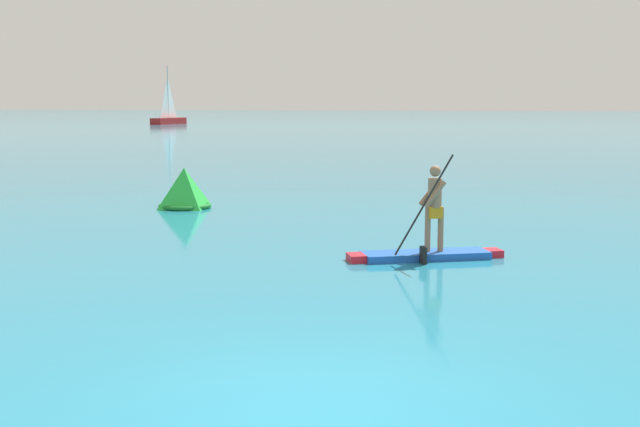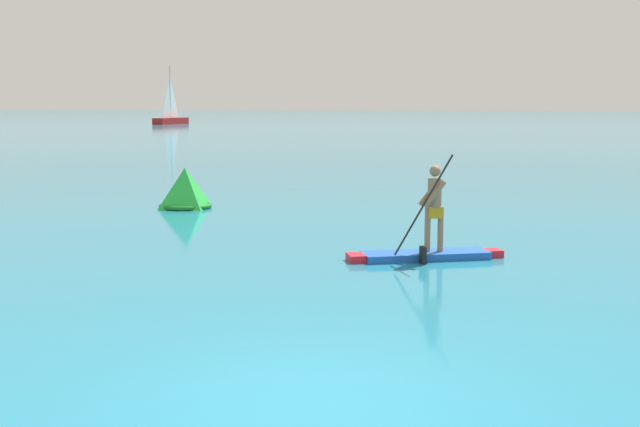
# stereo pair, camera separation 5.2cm
# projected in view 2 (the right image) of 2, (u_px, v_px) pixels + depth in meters

# --- Properties ---
(ground) EXTENTS (440.00, 440.00, 0.00)m
(ground) POSITION_uv_depth(u_px,v_px,m) (314.00, 398.00, 8.29)
(ground) COLOR teal
(paddleboarder_mid_center) EXTENTS (2.92, 1.56, 2.00)m
(paddleboarder_mid_center) POSITION_uv_depth(u_px,v_px,m) (427.00, 241.00, 15.50)
(paddleboarder_mid_center) COLOR blue
(paddleboarder_mid_center) RESTS_ON ground
(race_marker_buoy) EXTENTS (1.71, 1.71, 1.12)m
(race_marker_buoy) POSITION_uv_depth(u_px,v_px,m) (185.00, 190.00, 22.85)
(race_marker_buoy) COLOR green
(race_marker_buoy) RESTS_ON ground
(sailboat_left_horizon) EXTENTS (2.74, 5.87, 7.12)m
(sailboat_left_horizon) POSITION_uv_depth(u_px,v_px,m) (171.00, 117.00, 102.38)
(sailboat_left_horizon) COLOR #A51E1E
(sailboat_left_horizon) RESTS_ON ground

